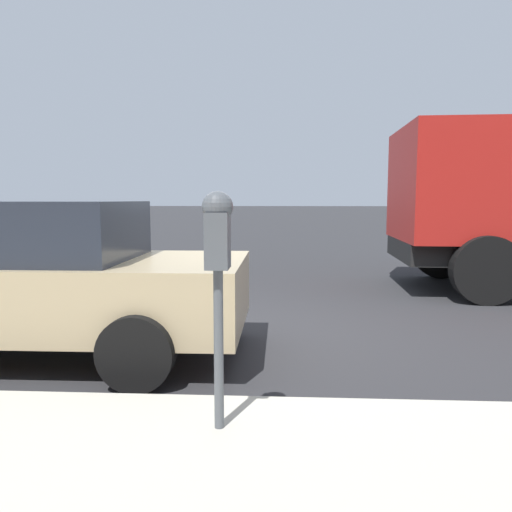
{
  "coord_description": "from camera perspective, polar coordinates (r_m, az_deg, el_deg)",
  "views": [
    {
      "loc": [
        -5.69,
        -0.6,
        1.58
      ],
      "look_at": [
        -2.17,
        -0.4,
        1.17
      ],
      "focal_mm": 35.0,
      "sensor_mm": 36.0,
      "label": 1
    }
  ],
  "objects": [
    {
      "name": "car_tan",
      "position": [
        5.51,
        -24.9,
        -2.08
      ],
      "size": [
        2.02,
        4.31,
        1.56
      ],
      "rotation": [
        0.0,
        0.0,
        3.15
      ],
      "color": "tan",
      "rests_on": "ground_plane"
    },
    {
      "name": "ground_plane",
      "position": [
        5.94,
        -2.76,
        -8.9
      ],
      "size": [
        220.0,
        220.0,
        0.0
      ],
      "primitive_type": "plane",
      "color": "#2B2B2D"
    },
    {
      "name": "parking_meter",
      "position": [
        3.02,
        -4.38,
        0.77
      ],
      "size": [
        0.21,
        0.19,
        1.48
      ],
      "color": "#4C5156",
      "rests_on": "sidewalk"
    }
  ]
}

